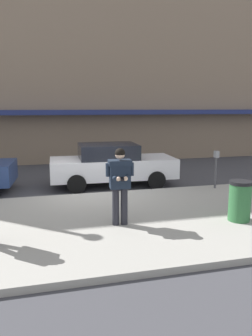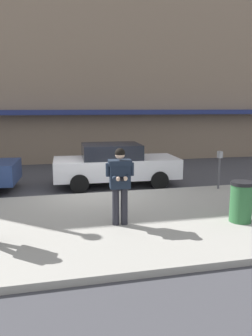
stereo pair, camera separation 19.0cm
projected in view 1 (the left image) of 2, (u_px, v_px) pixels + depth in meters
ground_plane at (91, 195)px, 10.73m from camera, size 80.00×80.00×0.00m
sidewalk at (147, 219)px, 8.24m from camera, size 32.00×5.30×0.14m
curb_paint_line at (121, 193)px, 11.02m from camera, size 28.00×0.12×0.01m
storefront_facade at (84, 23)px, 17.72m from camera, size 28.00×4.70×14.69m
parked_sedan_mid at (112, 164)px, 11.98m from camera, size 4.56×2.05×1.54m
man_texting_on_phone at (120, 178)px, 7.46m from camera, size 0.65×0.60×1.81m
parking_meter at (216, 164)px, 10.99m from camera, size 0.12×0.18×1.27m
trash_bin at (240, 201)px, 7.86m from camera, size 0.55×0.55×0.98m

